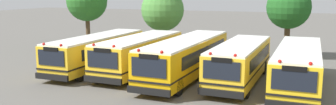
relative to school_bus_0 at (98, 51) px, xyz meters
name	(u,v)px	position (x,y,z in m)	size (l,w,h in m)	color
ground_plane	(187,77)	(7.02, -0.07, -1.37)	(160.00, 160.00, 0.00)	#595651
school_bus_0	(98,51)	(0.00, 0.00, 0.00)	(2.48, 10.54, 2.60)	yellow
school_bus_1	(140,53)	(3.44, 0.15, 0.03)	(2.80, 9.82, 2.66)	yellow
school_bus_2	(187,56)	(7.03, -0.09, 0.07)	(2.80, 11.66, 2.73)	#EAA80C
school_bus_3	(240,61)	(10.59, -0.06, 0.01)	(2.63, 9.58, 2.62)	yellow
school_bus_4	(298,66)	(14.04, -0.24, 0.01)	(2.51, 10.76, 2.61)	yellow
tree_0	(88,1)	(-7.04, 9.10, 3.33)	(4.20, 4.20, 6.83)	#4C3823
tree_1	(162,9)	(1.42, 8.94, 2.69)	(4.07, 4.07, 6.02)	#4C3823
tree_2	(290,7)	(12.82, 9.71, 3.02)	(3.70, 3.70, 6.25)	#4C3823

